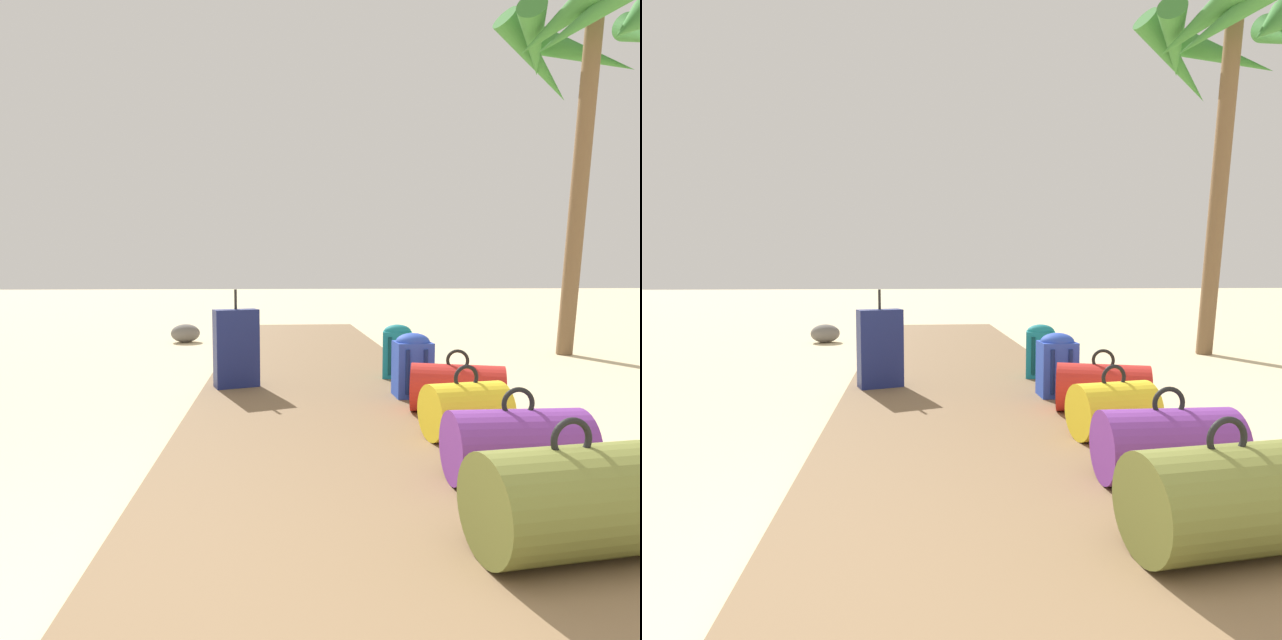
# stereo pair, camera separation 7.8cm
# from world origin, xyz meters

# --- Properties ---
(ground_plane) EXTENTS (60.00, 60.00, 0.00)m
(ground_plane) POSITION_xyz_m (0.00, 3.83, 0.00)
(ground_plane) COLOR beige
(boardwalk) EXTENTS (2.09, 9.57, 0.08)m
(boardwalk) POSITION_xyz_m (0.00, 4.79, 0.04)
(boardwalk) COLOR brown
(boardwalk) RESTS_ON ground
(backpack_blue) EXTENTS (0.30, 0.28, 0.53)m
(backpack_blue) POSITION_xyz_m (0.73, 3.38, 0.36)
(backpack_blue) COLOR #2847B7
(backpack_blue) RESTS_ON boardwalk
(duffel_bag_olive) EXTENTS (0.72, 0.48, 0.51)m
(duffel_bag_olive) POSITION_xyz_m (0.67, 0.85, 0.28)
(duffel_bag_olive) COLOR olive
(duffel_bag_olive) RESTS_ON boardwalk
(suitcase_navy) EXTENTS (0.42, 0.29, 0.87)m
(suitcase_navy) POSITION_xyz_m (-0.75, 3.87, 0.43)
(suitcase_navy) COLOR navy
(suitcase_navy) RESTS_ON boardwalk
(duffel_bag_purple) EXTENTS (0.66, 0.36, 0.48)m
(duffel_bag_purple) POSITION_xyz_m (0.78, 1.51, 0.26)
(duffel_bag_purple) COLOR #6B2D84
(duffel_bag_purple) RESTS_ON boardwalk
(duffel_bag_yellow) EXTENTS (0.53, 0.43, 0.46)m
(duffel_bag_yellow) POSITION_xyz_m (0.77, 2.21, 0.26)
(duffel_bag_yellow) COLOR gold
(duffel_bag_yellow) RESTS_ON boardwalk
(backpack_teal) EXTENTS (0.31, 0.25, 0.52)m
(backpack_teal) POSITION_xyz_m (0.78, 4.16, 0.35)
(backpack_teal) COLOR #197A7F
(backpack_teal) RESTS_ON boardwalk
(duffel_bag_red) EXTENTS (0.74, 0.54, 0.47)m
(duffel_bag_red) POSITION_xyz_m (0.92, 2.82, 0.26)
(duffel_bag_red) COLOR red
(duffel_bag_red) RESTS_ON boardwalk
(palm_tree_near_right) EXTENTS (2.06, 2.22, 4.56)m
(palm_tree_near_right) POSITION_xyz_m (3.44, 5.78, 3.75)
(palm_tree_near_right) COLOR brown
(palm_tree_near_right) RESTS_ON ground
(rock_left_near) EXTENTS (0.53, 0.49, 0.29)m
(rock_left_near) POSITION_xyz_m (-1.83, 7.64, 0.14)
(rock_left_near) COLOR slate
(rock_left_near) RESTS_ON ground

